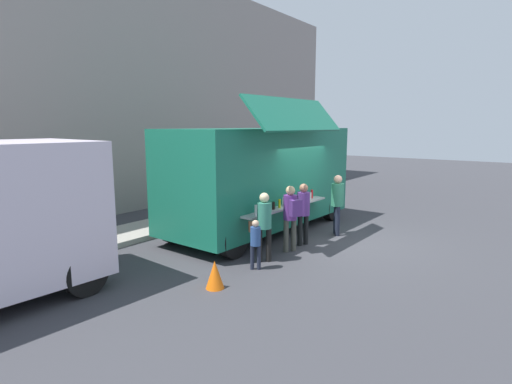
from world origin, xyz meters
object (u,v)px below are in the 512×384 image
(customer_extra_browsing, at_px, (337,199))
(child_near_queue, at_px, (255,240))
(customer_rear_waiting, at_px, (264,221))
(customer_mid_with_backpack, at_px, (291,212))
(trash_bin, at_px, (269,191))
(food_truck_main, at_px, (262,176))
(customer_front_ordering, at_px, (303,209))
(traffic_cone_orange, at_px, (215,275))

(customer_extra_browsing, height_order, child_near_queue, customer_extra_browsing)
(customer_rear_waiting, relative_size, customer_extra_browsing, 0.93)
(customer_rear_waiting, bearing_deg, customer_mid_with_backpack, -50.25)
(trash_bin, height_order, customer_rear_waiting, customer_rear_waiting)
(trash_bin, bearing_deg, food_truck_main, -147.98)
(food_truck_main, relative_size, customer_extra_browsing, 3.72)
(food_truck_main, relative_size, customer_mid_with_backpack, 3.88)
(food_truck_main, distance_m, customer_front_ordering, 1.97)
(traffic_cone_orange, height_order, customer_rear_waiting, customer_rear_waiting)
(customer_front_ordering, height_order, customer_mid_with_backpack, customer_mid_with_backpack)
(customer_extra_browsing, bearing_deg, food_truck_main, -14.06)
(customer_extra_browsing, bearing_deg, trash_bin, -70.18)
(food_truck_main, height_order, customer_mid_with_backpack, food_truck_main)
(trash_bin, relative_size, customer_extra_browsing, 0.56)
(traffic_cone_orange, distance_m, customer_extra_browsing, 5.01)
(child_near_queue, bearing_deg, trash_bin, -1.07)
(traffic_cone_orange, distance_m, customer_front_ordering, 3.58)
(trash_bin, distance_m, customer_rear_waiting, 7.24)
(food_truck_main, relative_size, customer_rear_waiting, 3.98)
(customer_front_ordering, relative_size, child_near_queue, 1.47)
(traffic_cone_orange, relative_size, customer_rear_waiting, 0.34)
(traffic_cone_orange, xyz_separation_m, customer_front_ordering, (3.51, 0.08, 0.69))
(customer_front_ordering, relative_size, customer_extra_browsing, 0.94)
(customer_mid_with_backpack, height_order, child_near_queue, customer_mid_with_backpack)
(customer_rear_waiting, bearing_deg, food_truck_main, -7.55)
(food_truck_main, xyz_separation_m, child_near_queue, (-2.81, -1.85, -0.99))
(customer_mid_with_backpack, xyz_separation_m, customer_extra_browsing, (2.14, -0.22, 0.02))
(food_truck_main, xyz_separation_m, traffic_cone_orange, (-4.10, -1.84, -1.37))
(customer_front_ordering, bearing_deg, customer_extra_browsing, -83.74)
(traffic_cone_orange, bearing_deg, customer_rear_waiting, 4.51)
(child_near_queue, bearing_deg, customer_rear_waiting, -16.99)
(traffic_cone_orange, distance_m, customer_rear_waiting, 1.94)
(trash_bin, relative_size, child_near_queue, 0.88)
(customer_front_ordering, bearing_deg, child_near_queue, 109.40)
(traffic_cone_orange, height_order, customer_extra_browsing, customer_extra_browsing)
(traffic_cone_orange, height_order, customer_mid_with_backpack, customer_mid_with_backpack)
(customer_mid_with_backpack, height_order, customer_rear_waiting, customer_mid_with_backpack)
(customer_front_ordering, bearing_deg, customer_rear_waiting, 104.92)
(food_truck_main, bearing_deg, traffic_cone_orange, -154.49)
(traffic_cone_orange, relative_size, child_near_queue, 0.50)
(customer_mid_with_backpack, distance_m, customer_extra_browsing, 2.15)
(food_truck_main, distance_m, trash_bin, 4.53)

